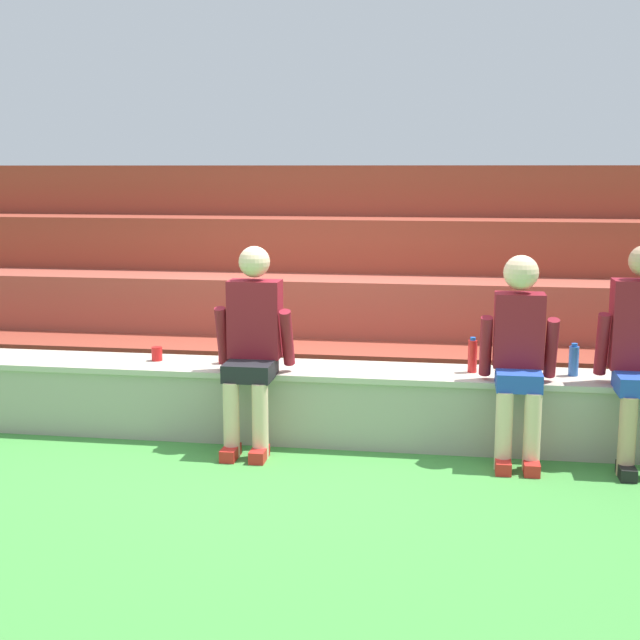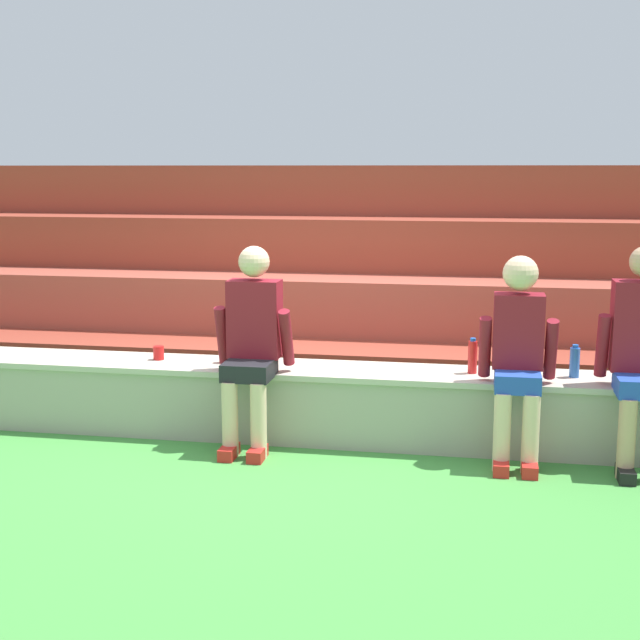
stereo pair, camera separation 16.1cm
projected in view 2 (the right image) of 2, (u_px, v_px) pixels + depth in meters
ground_plane at (284, 447)px, 6.09m from camera, size 80.00×80.00×0.00m
stone_seating_wall at (291, 399)px, 6.29m from camera, size 8.59×0.55×0.52m
brick_bleachers at (339, 295)px, 8.29m from camera, size 12.28×2.49×1.95m
person_left_of_center at (252, 342)px, 5.98m from camera, size 0.54×0.57×1.40m
person_center at (518, 353)px, 5.66m from camera, size 0.50×0.53×1.37m
water_bottle_mid_right at (575, 362)px, 5.91m from camera, size 0.07×0.07×0.23m
water_bottle_mid_left at (473, 357)px, 6.03m from camera, size 0.06×0.06×0.25m
plastic_cup_right_end at (225, 355)px, 6.36m from camera, size 0.08×0.08×0.12m
plastic_cup_middle at (159, 353)px, 6.46m from camera, size 0.08×0.08×0.10m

